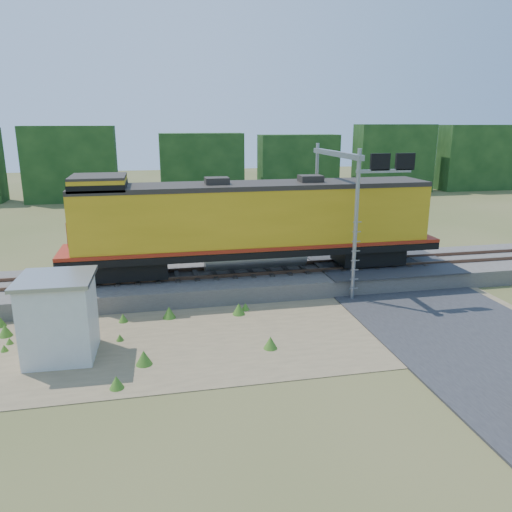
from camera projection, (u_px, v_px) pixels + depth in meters
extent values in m
plane|color=#475123|center=(280.00, 335.00, 19.25)|extent=(140.00, 140.00, 0.00)
cube|color=slate|center=(250.00, 279.00, 24.81)|extent=(70.00, 5.00, 0.80)
cube|color=brown|center=(253.00, 274.00, 24.01)|extent=(70.00, 0.10, 0.16)
cube|color=brown|center=(247.00, 266.00, 25.37)|extent=(70.00, 0.10, 0.16)
cube|color=#8C7754|center=(227.00, 334.00, 19.32)|extent=(26.00, 8.00, 0.03)
cube|color=#38383A|center=(381.00, 263.00, 26.08)|extent=(7.00, 5.20, 0.06)
cube|color=#38383A|center=(296.00, 220.00, 41.40)|extent=(7.00, 24.00, 0.08)
cube|color=#143412|center=(194.00, 166.00, 54.31)|extent=(36.00, 3.00, 6.50)
cube|color=black|center=(132.00, 267.00, 23.44)|extent=(3.29, 2.10, 0.82)
cube|color=black|center=(367.00, 254.00, 25.78)|extent=(3.29, 2.10, 0.82)
cube|color=black|center=(255.00, 249.00, 24.46)|extent=(18.27, 2.74, 0.33)
cylinder|color=gray|center=(255.00, 257.00, 24.57)|extent=(5.02, 1.10, 1.10)
cube|color=gold|center=(255.00, 217.00, 24.05)|extent=(16.90, 2.65, 2.83)
cube|color=maroon|center=(255.00, 243.00, 24.39)|extent=(18.27, 2.79, 0.16)
cube|color=#28231E|center=(255.00, 185.00, 23.65)|extent=(16.90, 2.69, 0.22)
cube|color=gold|center=(99.00, 185.00, 22.19)|extent=(2.37, 2.65, 0.64)
cube|color=#28231E|center=(98.00, 177.00, 22.10)|extent=(2.37, 2.69, 0.11)
cube|color=black|center=(99.00, 186.00, 22.21)|extent=(2.42, 2.69, 0.32)
cube|color=maroon|center=(71.00, 231.00, 22.46)|extent=(0.09, 1.83, 1.10)
cube|color=#28231E|center=(217.00, 182.00, 23.24)|extent=(1.10, 0.91, 0.41)
cube|color=#28231E|center=(311.00, 180.00, 24.13)|extent=(1.10, 0.91, 0.41)
cube|color=silver|center=(60.00, 319.00, 17.17)|extent=(2.31, 2.31, 2.81)
cube|color=gray|center=(55.00, 279.00, 16.79)|extent=(2.54, 2.54, 0.13)
cylinder|color=gray|center=(356.00, 227.00, 22.21)|extent=(0.18, 0.18, 6.87)
cylinder|color=gray|center=(316.00, 207.00, 27.50)|extent=(0.18, 0.18, 6.87)
cube|color=gray|center=(336.00, 154.00, 24.06)|extent=(0.25, 6.20, 0.25)
cube|color=gray|center=(384.00, 171.00, 21.80)|extent=(2.55, 0.15, 0.15)
cube|color=black|center=(380.00, 162.00, 21.66)|extent=(0.88, 0.15, 0.74)
cube|color=black|center=(405.00, 162.00, 21.89)|extent=(0.88, 0.15, 0.74)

